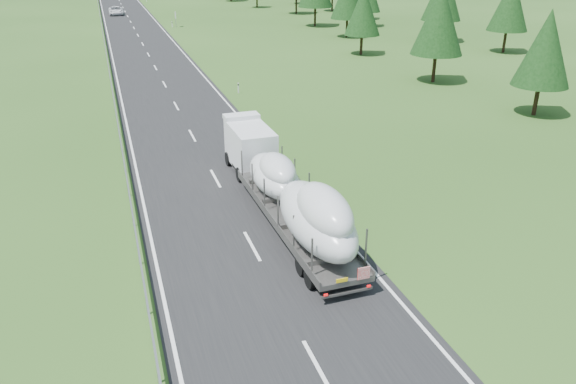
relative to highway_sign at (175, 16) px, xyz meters
name	(u,v)px	position (x,y,z in m)	size (l,w,h in m)	color
ground	(252,246)	(-7.20, -80.00, -1.81)	(400.00, 400.00, 0.00)	#284918
road_surface	(127,16)	(-7.20, 20.00, -1.80)	(10.00, 400.00, 0.02)	black
guardrail	(100,14)	(-12.50, 19.94, -1.21)	(0.10, 400.00, 0.76)	slate
highway_sign	(175,16)	(0.00, 0.00, 0.00)	(0.08, 0.90, 2.60)	slate
boat_truck	(287,187)	(-4.80, -78.10, 0.23)	(2.80, 17.76, 3.97)	silver
distant_van	(116,11)	(-9.24, 22.19, -0.97)	(2.77, 6.02, 1.67)	silver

